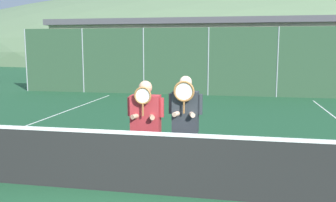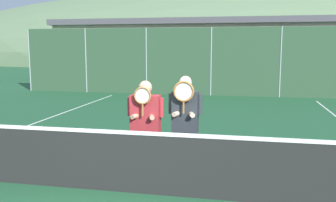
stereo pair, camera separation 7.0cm
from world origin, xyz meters
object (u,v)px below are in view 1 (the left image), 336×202
Objects in this scene: player_leftmost at (146,121)px; player_center_left at (185,120)px; car_center at (326,73)px; car_far_left at (137,70)px; car_left_of_center at (228,72)px.

player_center_left is (0.66, 0.05, 0.03)m from player_leftmost.
player_leftmost is 15.61m from car_center.
car_far_left is 1.02× the size of car_left_of_center.
car_left_of_center is (0.84, 14.24, -0.12)m from player_leftmost.
player_leftmost is at bearing -111.69° from car_center.
car_left_of_center is 4.94m from car_center.
car_far_left reaches higher than player_center_left.
car_center is (5.77, 14.51, -0.14)m from player_leftmost.
player_center_left is 0.43× the size of car_center.
car_far_left reaches higher than car_left_of_center.
player_center_left is at bearing -71.30° from car_far_left.
car_center is at bearing 3.05° from car_left_of_center.
car_far_left is at bearing 106.32° from player_leftmost.
car_left_of_center is at bearing -176.95° from car_center.
player_center_left is 0.39× the size of car_far_left.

